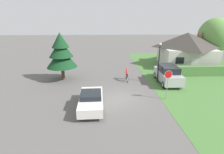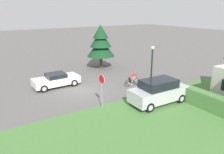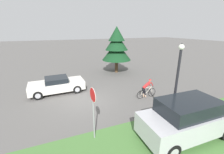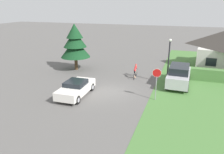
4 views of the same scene
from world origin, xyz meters
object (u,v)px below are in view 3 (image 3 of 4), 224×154
(cyclist, at_px, (147,89))
(street_lamp, at_px, (177,79))
(conifer_tall_near, at_px, (117,46))
(parked_suv_right, at_px, (187,118))
(sedan_left_lane, at_px, (57,85))
(stop_sign, at_px, (93,103))

(cyclist, xyz_separation_m, street_lamp, (3.46, -0.66, 2.01))
(conifer_tall_near, bearing_deg, parked_suv_right, -7.41)
(parked_suv_right, height_order, conifer_tall_near, conifer_tall_near)
(parked_suv_right, bearing_deg, sedan_left_lane, 125.96)
(stop_sign, relative_size, street_lamp, 0.59)
(sedan_left_lane, bearing_deg, parked_suv_right, -57.23)
(parked_suv_right, xyz_separation_m, street_lamp, (-1.12, 0.15, 1.74))
(cyclist, xyz_separation_m, conifer_tall_near, (-7.62, 0.78, 2.57))
(cyclist, xyz_separation_m, parked_suv_right, (4.58, -0.81, 0.28))
(cyclist, relative_size, stop_sign, 0.65)
(sedan_left_lane, bearing_deg, street_lamp, -52.58)
(sedan_left_lane, distance_m, street_lamp, 9.52)
(street_lamp, bearing_deg, sedan_left_lane, -140.96)
(sedan_left_lane, relative_size, stop_sign, 1.65)
(cyclist, height_order, stop_sign, stop_sign)
(parked_suv_right, distance_m, street_lamp, 2.07)
(cyclist, relative_size, conifer_tall_near, 0.32)
(stop_sign, height_order, street_lamp, street_lamp)
(stop_sign, relative_size, conifer_tall_near, 0.49)
(street_lamp, height_order, conifer_tall_near, conifer_tall_near)
(street_lamp, xyz_separation_m, conifer_tall_near, (-11.08, 1.44, 0.55))
(sedan_left_lane, relative_size, conifer_tall_near, 0.81)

